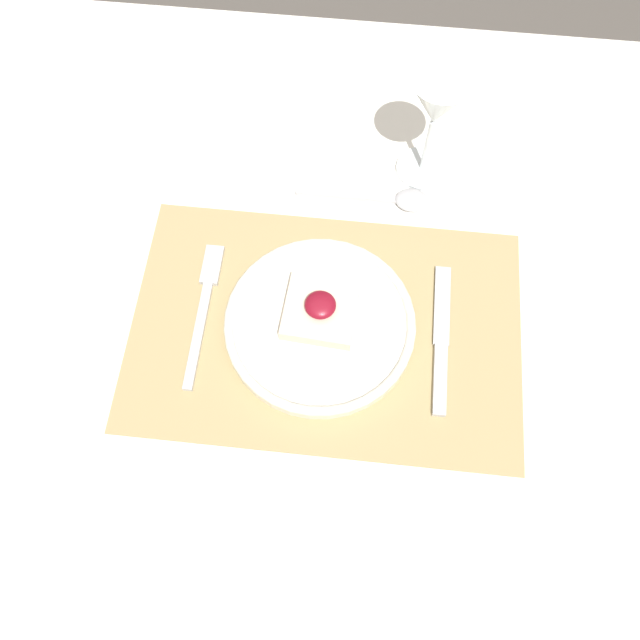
{
  "coord_description": "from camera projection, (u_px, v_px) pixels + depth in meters",
  "views": [
    {
      "loc": [
        0.03,
        -0.31,
        1.48
      ],
      "look_at": [
        -0.01,
        0.0,
        0.77
      ],
      "focal_mm": 35.0,
      "sensor_mm": 36.0,
      "label": 1
    }
  ],
  "objects": [
    {
      "name": "spoon",
      "position": [
        392.0,
        199.0,
        0.87
      ],
      "size": [
        0.19,
        0.04,
        0.01
      ],
      "rotation": [
        0.0,
        0.0,
        -0.06
      ],
      "color": "#B2B2B7",
      "rests_on": "dining_table"
    },
    {
      "name": "wine_glass_near",
      "position": [
        436.0,
        108.0,
        0.78
      ],
      "size": [
        0.08,
        0.08,
        0.17
      ],
      "color": "white",
      "rests_on": "dining_table"
    },
    {
      "name": "fork",
      "position": [
        205.0,
        304.0,
        0.8
      ],
      "size": [
        0.02,
        0.2,
        0.01
      ],
      "rotation": [
        0.0,
        0.0,
        -0.02
      ],
      "color": "#B2B2B7",
      "rests_on": "placemat"
    },
    {
      "name": "dining_table",
      "position": [
        325.0,
        353.0,
        0.88
      ],
      "size": [
        1.25,
        1.1,
        0.74
      ],
      "color": "white",
      "rests_on": "ground_plane"
    },
    {
      "name": "ground_plane",
      "position": [
        323.0,
        451.0,
        1.48
      ],
      "size": [
        8.0,
        8.0,
        0.0
      ],
      "primitive_type": "plane",
      "color": "#4C4742"
    },
    {
      "name": "dinner_plate",
      "position": [
        320.0,
        322.0,
        0.78
      ],
      "size": [
        0.24,
        0.24,
        0.05
      ],
      "color": "silver",
      "rests_on": "placemat"
    },
    {
      "name": "placemat",
      "position": [
        326.0,
        328.0,
        0.79
      ],
      "size": [
        0.5,
        0.33,
        0.0
      ],
      "primitive_type": "cube",
      "color": "#9E895B",
      "rests_on": "dining_table"
    },
    {
      "name": "knife",
      "position": [
        441.0,
        348.0,
        0.78
      ],
      "size": [
        0.02,
        0.2,
        0.01
      ],
      "rotation": [
        0.0,
        0.0,
        0.02
      ],
      "color": "#B2B2B7",
      "rests_on": "placemat"
    }
  ]
}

